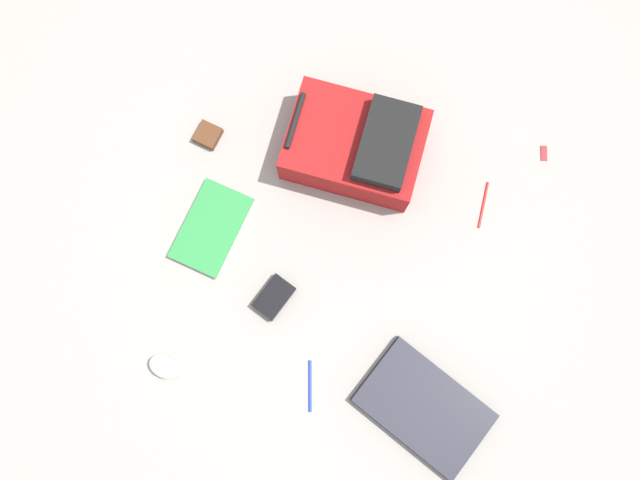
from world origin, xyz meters
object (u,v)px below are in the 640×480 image
at_px(computer_mouse, 164,367).
at_px(power_brick, 274,297).
at_px(laptop, 424,408).
at_px(book_blue, 212,228).
at_px(pen_blue, 483,205).
at_px(usb_stick, 544,153).
at_px(earbud_pouch, 208,135).
at_px(backpack, 358,145).
at_px(pen_black, 310,386).

distance_m(computer_mouse, power_brick, 0.37).
relative_size(laptop, book_blue, 1.49).
xyz_separation_m(pen_blue, usb_stick, (-0.13, -0.22, -0.00)).
relative_size(power_brick, usb_stick, 2.50).
xyz_separation_m(pen_blue, earbud_pouch, (0.87, 0.07, 0.01)).
relative_size(backpack, pen_blue, 2.81).
bearing_deg(pen_blue, pen_black, 64.85).
bearing_deg(laptop, usb_stick, -98.25).
bearing_deg(power_brick, pen_black, 131.90).
height_order(pen_black, earbud_pouch, earbud_pouch).
bearing_deg(computer_mouse, usb_stick, -35.75).
bearing_deg(pen_black, power_brick, -48.10).
bearing_deg(earbud_pouch, laptop, 147.55).
xyz_separation_m(pen_black, earbud_pouch, (0.55, -0.61, 0.01)).
relative_size(book_blue, earbud_pouch, 3.92).
relative_size(book_blue, computer_mouse, 3.02).
relative_size(backpack, computer_mouse, 4.47).
bearing_deg(earbud_pouch, computer_mouse, 101.11).
height_order(book_blue, pen_black, book_blue).
distance_m(computer_mouse, pen_black, 0.42).
height_order(laptop, usb_stick, laptop).
relative_size(backpack, pen_black, 2.85).
xyz_separation_m(backpack, pen_black, (-0.10, 0.71, -0.07)).
xyz_separation_m(backpack, usb_stick, (-0.55, -0.19, -0.07)).
height_order(book_blue, computer_mouse, computer_mouse).
relative_size(earbud_pouch, usb_stick, 1.51).
height_order(backpack, laptop, backpack).
bearing_deg(pen_black, backpack, -82.09).
distance_m(book_blue, usb_stick, 1.05).
bearing_deg(book_blue, computer_mouse, 92.77).
height_order(power_brick, earbud_pouch, power_brick).
bearing_deg(pen_black, computer_mouse, 11.83).
bearing_deg(laptop, backpack, -57.11).
relative_size(laptop, pen_black, 2.87).
height_order(backpack, power_brick, backpack).
bearing_deg(usb_stick, laptop, 81.75).
bearing_deg(pen_blue, earbud_pouch, 4.70).
xyz_separation_m(book_blue, pen_black, (-0.43, 0.34, -0.00)).
relative_size(pen_black, earbud_pouch, 2.03).
bearing_deg(usb_stick, backpack, 19.15).
xyz_separation_m(backpack, laptop, (-0.43, 0.66, -0.06)).
relative_size(laptop, computer_mouse, 4.50).
xyz_separation_m(computer_mouse, pen_blue, (-0.73, -0.77, -0.02)).
bearing_deg(backpack, usb_stick, -160.85).
relative_size(pen_black, pen_blue, 0.98).
height_order(computer_mouse, pen_black, computer_mouse).
bearing_deg(book_blue, power_brick, 151.77).
height_order(laptop, book_blue, laptop).
bearing_deg(backpack, earbud_pouch, 12.59).
bearing_deg(laptop, computer_mouse, 10.56).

